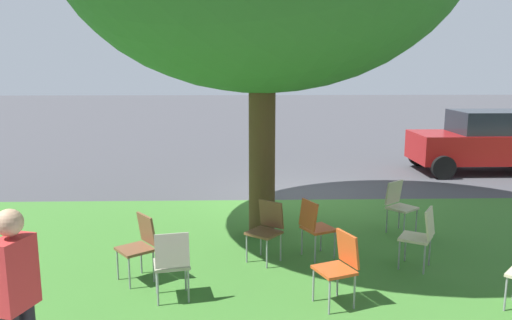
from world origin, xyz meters
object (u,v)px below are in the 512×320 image
object	(u,v)px
parked_car	(485,141)
chair_6	(421,233)
chair_5	(399,203)
chair_0	(267,226)
pedestrian_1	(16,300)
chair_7	(340,263)
chair_4	(314,224)
chair_3	(172,260)
chair_2	(140,242)

from	to	relation	value
parked_car	chair_6	bearing A→B (deg)	58.17
chair_6	chair_5	bearing A→B (deg)	-96.53
chair_0	chair_5	xyz separation A→B (m)	(-2.31, -1.22, 0.00)
pedestrian_1	chair_5	bearing A→B (deg)	-136.33
chair_5	chair_6	distance (m)	1.59
chair_6	chair_7	xyz separation A→B (m)	(1.34, 1.03, 0.00)
chair_4	chair_7	distance (m)	1.48
chair_0	chair_3	size ratio (longest dim) A/B	1.00
chair_6	chair_7	world-z (taller)	same
chair_3	chair_0	bearing A→B (deg)	-133.73
chair_5	chair_7	world-z (taller)	same
chair_4	chair_7	xyz separation A→B (m)	(-0.09, 1.48, 0.00)
chair_0	chair_4	bearing A→B (deg)	-173.37
chair_2	chair_7	world-z (taller)	same
chair_5	pedestrian_1	distance (m)	6.25
chair_2	chair_5	distance (m)	4.42
chair_6	chair_7	bearing A→B (deg)	37.60
chair_3	pedestrian_1	world-z (taller)	pedestrian_1
chair_7	pedestrian_1	size ratio (longest dim) A/B	0.52
chair_2	pedestrian_1	size ratio (longest dim) A/B	0.52
chair_2	pedestrian_1	distance (m)	2.54
chair_7	parked_car	world-z (taller)	parked_car
chair_0	chair_5	bearing A→B (deg)	-152.19
chair_0	chair_2	bearing A→B (deg)	20.12
chair_3	chair_4	distance (m)	2.33
chair_0	chair_7	size ratio (longest dim) A/B	1.00
chair_0	parked_car	distance (m)	8.68
chair_6	pedestrian_1	bearing A→B (deg)	32.15
chair_0	chair_2	xyz separation A→B (m)	(1.71, 0.63, 0.00)
chair_6	parked_car	xyz separation A→B (m)	(-4.02, -6.48, 0.32)
chair_7	parked_car	size ratio (longest dim) A/B	0.24
chair_0	chair_3	world-z (taller)	same
parked_car	chair_7	bearing A→B (deg)	54.48
chair_5	chair_6	size ratio (longest dim) A/B	1.00
chair_0	chair_4	size ratio (longest dim) A/B	1.00
chair_3	chair_4	xyz separation A→B (m)	(-1.90, -1.34, 0.00)
chair_2	chair_6	bearing A→B (deg)	-176.13
chair_2	pedestrian_1	world-z (taller)	pedestrian_1
chair_4	chair_7	bearing A→B (deg)	93.33
chair_2	chair_6	world-z (taller)	same
chair_3	chair_6	world-z (taller)	same
chair_0	pedestrian_1	distance (m)	3.81
chair_2	chair_6	distance (m)	3.84
parked_car	chair_0	bearing A→B (deg)	44.83
chair_3	chair_4	bearing A→B (deg)	-144.93
chair_5	chair_0	bearing A→B (deg)	27.81
chair_5	chair_7	xyz separation A→B (m)	(1.52, 2.61, 0.00)
chair_0	chair_5	world-z (taller)	same
chair_0	chair_7	bearing A→B (deg)	119.49
chair_2	parked_car	bearing A→B (deg)	-139.38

